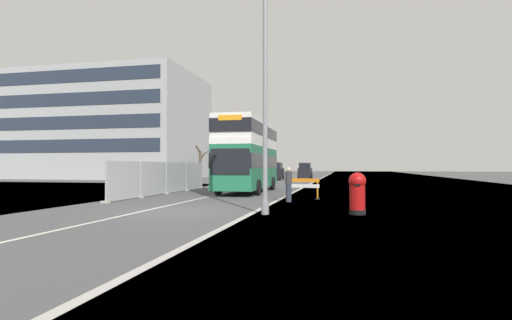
% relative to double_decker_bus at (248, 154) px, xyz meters
% --- Properties ---
extents(ground, '(140.00, 280.00, 0.10)m').
position_rel_double_decker_bus_xyz_m(ground, '(0.76, -12.51, -2.72)').
color(ground, '#4C4C4F').
extents(double_decker_bus, '(3.04, 10.32, 5.03)m').
position_rel_double_decker_bus_xyz_m(double_decker_bus, '(0.00, 0.00, 0.00)').
color(double_decker_bus, '#1E6B47').
rests_on(double_decker_bus, ground).
extents(lamppost_foreground, '(0.29, 0.70, 8.96)m').
position_rel_double_decker_bus_xyz_m(lamppost_foreground, '(3.76, -12.78, 1.57)').
color(lamppost_foreground, gray).
rests_on(lamppost_foreground, ground).
extents(red_pillar_postbox, '(0.65, 0.65, 1.59)m').
position_rel_double_decker_bus_xyz_m(red_pillar_postbox, '(7.17, -12.02, -1.81)').
color(red_pillar_postbox, black).
rests_on(red_pillar_postbox, ground).
extents(roadworks_barrier, '(1.84, 0.75, 1.15)m').
position_rel_double_decker_bus_xyz_m(roadworks_barrier, '(4.43, -5.26, -1.94)').
color(roadworks_barrier, orange).
rests_on(roadworks_barrier, ground).
extents(construction_site_fence, '(0.44, 13.80, 2.16)m').
position_rel_double_decker_bus_xyz_m(construction_site_fence, '(-4.82, -3.22, -1.64)').
color(construction_site_fence, '#A8AAAD').
rests_on(construction_site_fence, ground).
extents(car_oncoming_near, '(1.95, 4.19, 2.15)m').
position_rel_double_decker_bus_xyz_m(car_oncoming_near, '(-2.72, 17.29, -1.66)').
color(car_oncoming_near, navy).
rests_on(car_oncoming_near, ground).
extents(car_receding_mid, '(2.03, 4.59, 2.33)m').
position_rel_double_decker_bus_xyz_m(car_receding_mid, '(-2.28, 24.20, -1.58)').
color(car_receding_mid, black).
rests_on(car_receding_mid, ground).
extents(car_receding_far, '(1.98, 4.45, 2.36)m').
position_rel_double_decker_bus_xyz_m(car_receding_far, '(0.90, 32.52, -1.58)').
color(car_receding_far, black).
rests_on(car_receding_far, ground).
extents(bare_tree_far_verge_near, '(2.54, 3.15, 4.84)m').
position_rel_double_decker_bus_xyz_m(bare_tree_far_verge_near, '(-13.75, 27.15, -0.25)').
color(bare_tree_far_verge_near, '#4C3D2D').
rests_on(bare_tree_far_verge_near, ground).
extents(bare_tree_far_verge_mid, '(3.11, 2.26, 4.89)m').
position_rel_double_decker_bus_xyz_m(bare_tree_far_verge_mid, '(-14.80, 37.72, -0.09)').
color(bare_tree_far_verge_mid, '#4C3D2D').
rests_on(bare_tree_far_verge_mid, ground).
extents(bare_tree_far_verge_far, '(2.07, 3.00, 5.23)m').
position_rel_double_decker_bus_xyz_m(bare_tree_far_verge_far, '(-12.70, 33.03, -0.14)').
color(bare_tree_far_verge_far, '#4C3D2D').
rests_on(bare_tree_far_verge_far, ground).
extents(pedestrian_at_kerb, '(0.34, 0.34, 1.77)m').
position_rel_double_decker_bus_xyz_m(pedestrian_at_kerb, '(3.90, -7.34, -1.78)').
color(pedestrian_at_kerb, '#2D3342').
rests_on(pedestrian_at_kerb, ground).
extents(backdrop_office_block, '(30.11, 17.83, 15.99)m').
position_rel_double_decker_bus_xyz_m(backdrop_office_block, '(-30.78, 28.91, 5.32)').
color(backdrop_office_block, '#9EA0A3').
rests_on(backdrop_office_block, ground).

